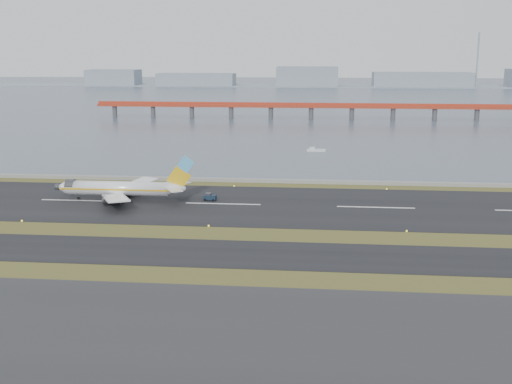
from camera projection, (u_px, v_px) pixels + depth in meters
ground at (203, 236)px, 140.80m from camera, size 1000.00×1000.00×0.00m
apron_strip at (131, 349)px, 87.34m from camera, size 1000.00×50.00×0.10m
taxiway_strip at (192, 252)px, 129.12m from camera, size 1000.00×18.00×0.10m
runway_strip at (223, 204)px, 169.94m from camera, size 1000.00×45.00×0.10m
seawall at (237, 180)px, 199.00m from camera, size 1000.00×2.50×1.00m
bay_water at (293, 95)px, 587.82m from camera, size 1400.00×800.00×1.30m
red_pier at (311, 107)px, 380.26m from camera, size 260.00×5.00×10.20m
far_shoreline at (310, 81)px, 740.70m from camera, size 1400.00×80.00×60.50m
airliner at (123, 189)px, 172.79m from camera, size 38.52×32.89×12.80m
pushback_tug at (210, 197)px, 173.62m from camera, size 3.51×2.27×2.14m
workboat_near at (316, 150)px, 258.76m from camera, size 7.53×2.43×1.82m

